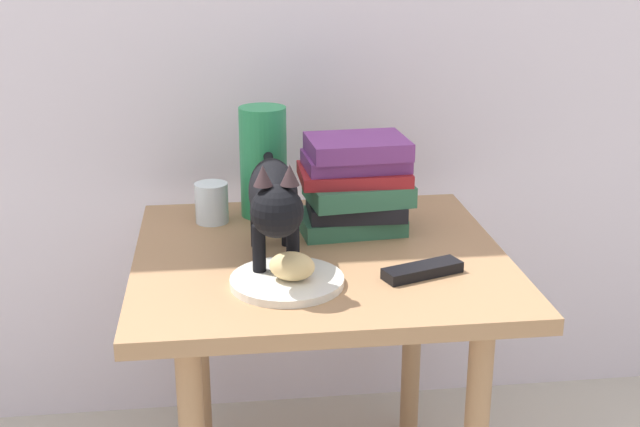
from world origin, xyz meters
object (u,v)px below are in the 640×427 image
side_table (320,292)px  candle_jar (212,205)px  book_stack (355,185)px  tv_remote (422,270)px  bread_roll (292,266)px  plate (287,281)px  cat (274,198)px  green_vase (263,162)px

side_table → candle_jar: size_ratio=8.35×
book_stack → tv_remote: 0.28m
side_table → bread_roll: 0.21m
plate → tv_remote: size_ratio=1.34×
bread_roll → cat: (-0.02, 0.10, 0.09)m
cat → candle_jar: size_ratio=5.64×
candle_jar → tv_remote: bearing=-42.0°
candle_jar → book_stack: bearing=-16.4°
side_table → green_vase: (-0.09, 0.24, 0.20)m
plate → tv_remote: 0.25m
green_vase → tv_remote: green_vase is taller
bread_roll → candle_jar: candle_jar is taller
bread_roll → green_vase: size_ratio=0.34×
side_table → plate: bearing=-117.8°
tv_remote → cat: bearing=143.4°
cat → tv_remote: (0.26, -0.08, -0.12)m
book_stack → cat: bearing=-135.6°
side_table → candle_jar: 0.31m
bread_roll → green_vase: green_vase is taller
cat → book_stack: cat is taller
tv_remote → book_stack: bearing=88.4°
plate → book_stack: bearing=58.3°
cat → green_vase: size_ratio=2.02×
plate → candle_jar: candle_jar is taller
bread_roll → tv_remote: size_ratio=0.53×
bread_roll → green_vase: (-0.02, 0.40, 0.08)m
side_table → green_vase: 0.33m
side_table → green_vase: size_ratio=3.00×
book_stack → plate: bearing=-121.7°
side_table → book_stack: (0.09, 0.12, 0.18)m
side_table → cat: bearing=-149.2°
green_vase → tv_remote: bearing=-55.0°
cat → book_stack: size_ratio=2.06×
side_table → candle_jar: candle_jar is taller
plate → cat: cat is taller
book_stack → bread_roll: bearing=-119.4°
plate → side_table: bearing=62.2°
side_table → plate: plate is taller
tv_remote → side_table: bearing=122.1°
cat → tv_remote: cat is taller
cat → tv_remote: bearing=-16.8°
bread_roll → cat: size_ratio=0.17×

